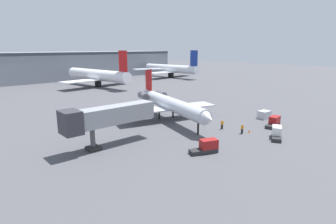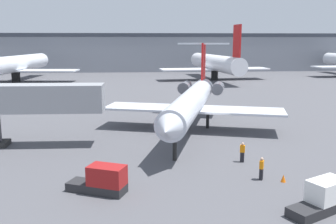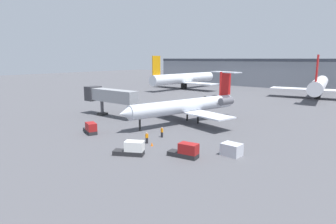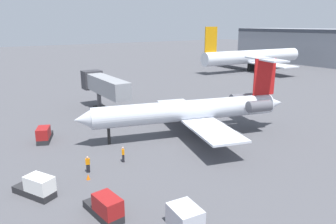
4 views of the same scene
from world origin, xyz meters
The scene contains 11 objects.
ground_plane centered at (0.00, 0.00, -0.05)m, with size 400.00×400.00×0.10m, color #4C4C51.
regional_jet centered at (-2.21, 2.11, 3.48)m, with size 20.56×27.90×9.68m.
jet_bridge centered at (-19.80, -3.02, 4.53)m, with size 14.44×3.26×6.23m.
ground_crew_marshaller centered at (0.59, -13.34, 0.86)m, with size 0.42×0.48×1.69m.
ground_crew_loader centered at (0.30, -9.38, 0.86)m, with size 0.47×0.39×1.69m.
baggage_tug_trailing centered at (2.56, -18.50, 0.84)m, with size 4.20×3.07×1.90m.
baggage_tug_spare centered at (-10.71, -14.77, 0.84)m, with size 4.23×2.83×1.90m.
traffic_cone_near centered at (2.05, -13.90, 0.28)m, with size 0.36×0.36×0.55m.
terminal_building centered at (0.00, 91.32, 6.20)m, with size 138.89×23.49×12.37m.
parked_airliner_west_end centered at (-38.67, 54.04, 4.30)m, with size 30.76×36.32×13.40m.
parked_airliner_west_mid centered at (11.26, 55.14, 4.31)m, with size 28.68×33.78×13.42m.
Camera 2 is at (-8.11, -37.77, 9.96)m, focal length 38.78 mm.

